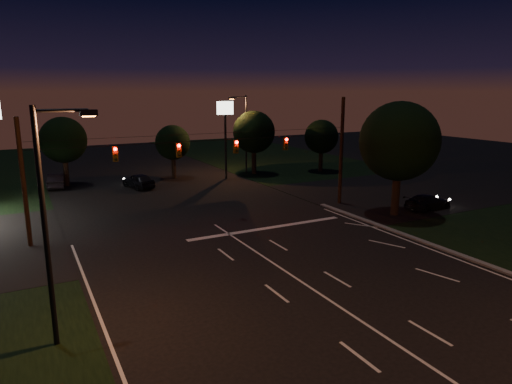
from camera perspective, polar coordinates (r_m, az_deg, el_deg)
ground at (r=21.78m, az=9.52°, el=-13.42°), size 140.00×140.00×0.00m
cross_street_right at (r=45.91m, az=17.50°, el=0.02°), size 20.00×16.00×0.02m
center_line at (r=18.01m, az=21.82°, el=-20.14°), size 0.14×40.00×0.01m
stop_bar at (r=32.31m, az=1.48°, el=-4.52°), size 12.00×0.50×0.01m
utility_pole_right at (r=39.96m, az=10.36°, el=-1.40°), size 0.30×0.30×9.00m
utility_pole_left at (r=31.91m, az=-26.35°, el=-6.09°), size 0.28×0.28×8.00m
signal_span at (r=32.98m, az=-6.00°, el=5.55°), size 24.00×0.40×1.56m
pole_sign_right at (r=49.81m, az=-3.86°, el=8.77°), size 1.80×0.30×8.40m
street_light_left at (r=18.00m, az=-24.22°, el=-2.17°), size 2.20×0.35×9.00m
street_light_right_far at (r=53.05m, az=-1.50°, el=7.94°), size 2.20×0.35×9.00m
tree_right_near at (r=36.42m, az=17.31°, el=5.98°), size 6.00×6.00×8.76m
tree_far_b at (r=50.01m, az=-22.94°, el=5.96°), size 4.60×4.60×6.98m
tree_far_c at (r=51.17m, az=-10.38°, el=6.06°), size 3.80×3.80×5.86m
tree_far_d at (r=52.66m, az=-0.31°, el=7.45°), size 4.80×4.80×7.30m
tree_far_e at (r=55.18m, az=8.13°, el=6.82°), size 4.00×4.00×6.18m
car_oncoming_a at (r=46.96m, az=-14.48°, el=1.39°), size 2.69×4.60×1.47m
car_oncoming_b at (r=49.74m, az=-23.65°, el=1.31°), size 2.07×4.47×1.42m
car_cross at (r=39.70m, az=20.66°, el=-1.17°), size 4.46×2.12×1.26m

